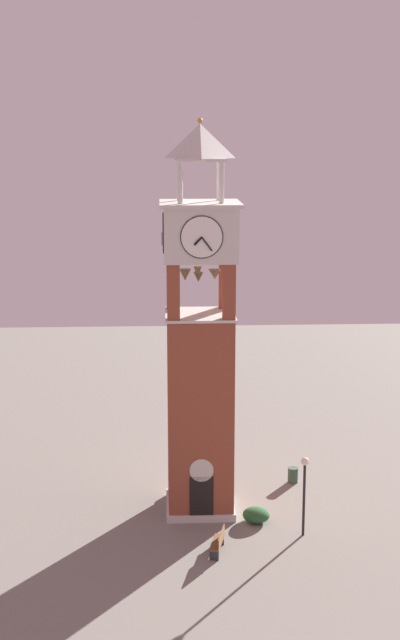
# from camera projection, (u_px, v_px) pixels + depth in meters

# --- Properties ---
(ground) EXTENTS (80.00, 80.00, 0.00)m
(ground) POSITION_uv_depth(u_px,v_px,m) (200.00, 508.00, 41.79)
(ground) COLOR gray
(clock_tower) EXTENTS (3.62, 3.62, 18.31)m
(clock_tower) POSITION_uv_depth(u_px,v_px,m) (200.00, 357.00, 40.18)
(clock_tower) COLOR brown
(clock_tower) RESTS_ON ground
(park_bench) EXTENTS (0.79, 1.66, 0.95)m
(park_bench) POSITION_uv_depth(u_px,v_px,m) (218.00, 542.00, 37.32)
(park_bench) COLOR brown
(park_bench) RESTS_ON ground
(lamp_post) EXTENTS (0.36, 0.36, 3.69)m
(lamp_post) POSITION_uv_depth(u_px,v_px,m) (304.00, 481.00, 38.46)
(lamp_post) COLOR black
(lamp_post) RESTS_ON ground
(trash_bin) EXTENTS (0.52, 0.52, 0.80)m
(trash_bin) POSITION_uv_depth(u_px,v_px,m) (293.00, 475.00, 44.77)
(trash_bin) COLOR #38513D
(trash_bin) RESTS_ON ground
(shrub_near_entry) EXTENTS (1.27, 1.27, 0.66)m
(shrub_near_entry) POSITION_uv_depth(u_px,v_px,m) (256.00, 515.00, 40.31)
(shrub_near_entry) COLOR #28562D
(shrub_near_entry) RESTS_ON ground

